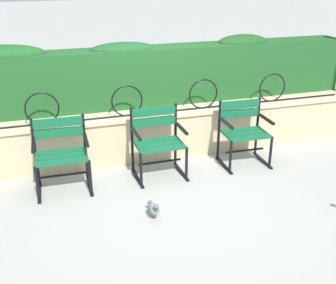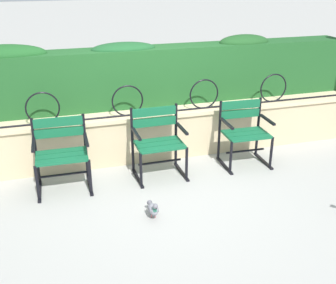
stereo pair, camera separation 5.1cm
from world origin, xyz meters
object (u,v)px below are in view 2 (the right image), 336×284
(park_chair_right, at_px, (244,131))
(park_chair_centre, at_px, (158,140))
(park_chair_left, at_px, (61,152))
(pigeon_near_chairs, at_px, (153,208))

(park_chair_right, bearing_deg, park_chair_centre, -179.90)
(park_chair_centre, xyz_separation_m, park_chair_right, (1.20, 0.00, -0.01))
(park_chair_left, bearing_deg, pigeon_near_chairs, -48.49)
(park_chair_right, relative_size, pigeon_near_chairs, 2.95)
(park_chair_left, bearing_deg, park_chair_right, 0.11)
(park_chair_left, xyz_separation_m, park_chair_centre, (1.19, 0.00, 0.00))
(park_chair_left, relative_size, park_chair_right, 1.01)
(park_chair_centre, bearing_deg, park_chair_left, -179.88)
(park_chair_left, xyz_separation_m, pigeon_near_chairs, (0.87, -0.98, -0.35))
(park_chair_left, bearing_deg, park_chair_centre, 0.12)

